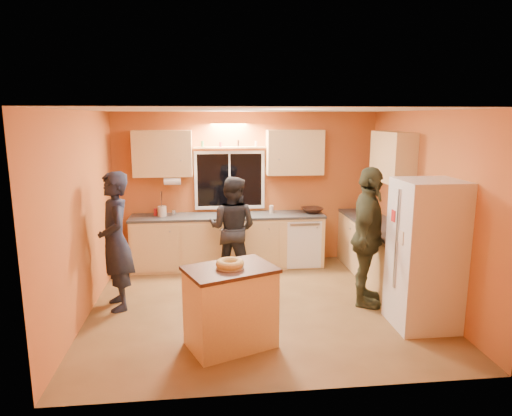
{
  "coord_description": "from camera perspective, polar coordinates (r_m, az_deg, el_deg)",
  "views": [
    {
      "loc": [
        -0.7,
        -5.78,
        2.52
      ],
      "look_at": [
        -0.02,
        0.4,
        1.27
      ],
      "focal_mm": 32.0,
      "sensor_mm": 36.0,
      "label": 1
    }
  ],
  "objects": [
    {
      "name": "island",
      "position": [
        5.15,
        -3.21,
        -12.19
      ],
      "size": [
        1.11,
        0.95,
        0.91
      ],
      "rotation": [
        0.0,
        0.0,
        0.39
      ],
      "color": "#E2C476",
      "rests_on": "ground"
    },
    {
      "name": "refrigerator",
      "position": [
        5.84,
        20.43,
        -5.47
      ],
      "size": [
        0.72,
        0.7,
        1.8
      ],
      "primitive_type": "cube",
      "color": "silver",
      "rests_on": "ground"
    },
    {
      "name": "mixing_bowl",
      "position": [
        7.87,
        7.05,
        -0.27
      ],
      "size": [
        0.4,
        0.4,
        0.09
      ],
      "primitive_type": "imported",
      "rotation": [
        0.0,
        0.0,
        0.14
      ],
      "color": "black",
      "rests_on": "back_counter"
    },
    {
      "name": "bundt_pastry",
      "position": [
        4.98,
        -3.27,
        -6.97
      ],
      "size": [
        0.31,
        0.31,
        0.09
      ],
      "primitive_type": "torus",
      "color": "tan",
      "rests_on": "island"
    },
    {
      "name": "red_box",
      "position": [
        7.39,
        14.48,
        -1.38
      ],
      "size": [
        0.2,
        0.18,
        0.07
      ],
      "primitive_type": "cube",
      "rotation": [
        0.0,
        0.0,
        0.43
      ],
      "color": "#AB1A1B",
      "rests_on": "right_counter"
    },
    {
      "name": "potted_plant",
      "position": [
        6.27,
        19.15,
        -2.86
      ],
      "size": [
        0.29,
        0.26,
        0.29
      ],
      "primitive_type": "imported",
      "rotation": [
        0.0,
        0.0,
        -0.12
      ],
      "color": "gray",
      "rests_on": "right_counter"
    },
    {
      "name": "room_shell",
      "position": [
        6.31,
        1.24,
        3.14
      ],
      "size": [
        4.54,
        4.04,
        2.61
      ],
      "color": "#BA5B2F",
      "rests_on": "ground"
    },
    {
      "name": "back_counter",
      "position": [
        7.79,
        -0.82,
        -4.03
      ],
      "size": [
        4.23,
        0.62,
        0.9
      ],
      "color": "#E2C476",
      "rests_on": "ground"
    },
    {
      "name": "right_counter",
      "position": [
        7.12,
        15.95,
        -5.97
      ],
      "size": [
        0.62,
        1.84,
        0.9
      ],
      "color": "#E2C476",
      "rests_on": "ground"
    },
    {
      "name": "person_center",
      "position": [
        7.11,
        -2.96,
        -2.54
      ],
      "size": [
        0.97,
        0.88,
        1.62
      ],
      "primitive_type": "imported",
      "rotation": [
        0.0,
        0.0,
        2.73
      ],
      "color": "black",
      "rests_on": "ground"
    },
    {
      "name": "person_left",
      "position": [
        6.26,
        -17.16,
        -3.99
      ],
      "size": [
        0.63,
        0.78,
        1.83
      ],
      "primitive_type": "imported",
      "rotation": [
        0.0,
        0.0,
        -1.23
      ],
      "color": "black",
      "rests_on": "ground"
    },
    {
      "name": "ground",
      "position": [
        6.34,
        0.58,
        -12.05
      ],
      "size": [
        4.5,
        4.5,
        0.0
      ],
      "primitive_type": "plane",
      "color": "brown",
      "rests_on": "ground"
    },
    {
      "name": "utensil_crock",
      "position": [
        7.69,
        -11.65,
        -0.39
      ],
      "size": [
        0.14,
        0.14,
        0.17
      ],
      "primitive_type": "cylinder",
      "color": "beige",
      "rests_on": "back_counter"
    },
    {
      "name": "person_right",
      "position": [
        6.26,
        13.78,
        -3.57
      ],
      "size": [
        0.89,
        1.19,
        1.88
      ],
      "primitive_type": "imported",
      "rotation": [
        0.0,
        0.0,
        1.13
      ],
      "color": "#363A25",
      "rests_on": "ground"
    }
  ]
}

